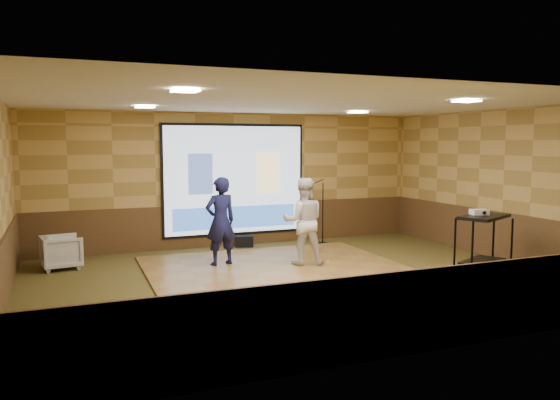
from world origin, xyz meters
name	(u,v)px	position (x,y,z in m)	size (l,w,h in m)	color
ground	(297,280)	(0.00, 0.00, 0.00)	(9.00, 9.00, 0.00)	#323819
room_shell	(297,157)	(0.00, 0.00, 2.09)	(9.04, 7.04, 3.02)	tan
wainscot_back	(235,224)	(0.00, 3.48, 0.47)	(9.00, 0.04, 0.95)	#4D3119
wainscot_front	(425,310)	(0.00, -3.48, 0.47)	(9.00, 0.04, 0.95)	#4D3119
wainscot_left	(2,277)	(-4.48, 0.00, 0.47)	(0.04, 7.00, 0.95)	#4D3119
wainscot_right	(500,236)	(4.48, 0.00, 0.47)	(0.04, 7.00, 0.95)	#4D3119
projector_screen	(235,181)	(0.00, 3.44, 1.47)	(3.32, 0.06, 2.52)	black
downlight_nw	(145,107)	(-2.20, 1.80, 2.97)	(0.32, 0.32, 0.02)	#FFEFBF
downlight_ne	(358,112)	(2.20, 1.80, 2.97)	(0.32, 0.32, 0.02)	#FFEFBF
downlight_sw	(185,91)	(-2.20, -1.50, 2.97)	(0.32, 0.32, 0.02)	#FFEFBF
downlight_se	(466,101)	(2.20, -1.50, 2.97)	(0.32, 0.32, 0.02)	#FFEFBF
dance_floor	(274,267)	(-0.03, 0.99, 0.02)	(4.66, 3.55, 0.03)	olive
player_left	(220,221)	(-0.91, 1.49, 0.86)	(0.61, 0.40, 1.66)	#141641
player_right	(303,221)	(0.56, 0.94, 0.86)	(0.80, 0.62, 1.64)	silver
av_table	(484,232)	(3.11, -1.00, 0.78)	(1.03, 0.54, 1.08)	black
projector	(479,212)	(3.08, -0.90, 1.13)	(0.28, 0.23, 0.09)	silver
mic_stand	(321,222)	(1.89, 2.89, 0.49)	(0.60, 0.25, 1.53)	black
banquet_chair	(61,252)	(-3.70, 2.42, 0.31)	(0.67, 0.69, 0.63)	gray
duffel_bag	(244,241)	(0.13, 3.20, 0.12)	(0.40, 0.27, 0.25)	black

